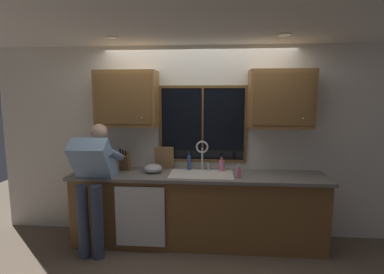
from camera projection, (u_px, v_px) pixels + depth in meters
back_wall at (199, 142)px, 4.05m from camera, size 5.55×0.12×2.55m
ceiling at (187, 6)px, 2.23m from camera, size 5.55×4.40×0.04m
ceiling_downlight_left at (112, 38)px, 3.30m from camera, size 0.14×0.14×0.01m
ceiling_downlight_right at (285, 35)px, 3.15m from camera, size 0.14×0.14×0.01m
window_glass at (203, 124)px, 3.94m from camera, size 1.10×0.02×0.95m
window_frame_top at (203, 87)px, 3.86m from camera, size 1.17×0.02×0.04m
window_frame_bottom at (202, 161)px, 4.00m from camera, size 1.17×0.02×0.04m
window_frame_left at (160, 124)px, 3.98m from camera, size 0.03×0.02×0.95m
window_frame_right at (246, 125)px, 3.89m from camera, size 0.03×0.02×0.95m
window_mullion_center at (203, 124)px, 3.93m from camera, size 0.02×0.02×0.95m
lower_cabinet_run at (197, 210)px, 3.82m from camera, size 3.15×0.58×0.88m
countertop at (197, 176)px, 3.74m from camera, size 3.21×0.62×0.04m
dishwasher_front at (140, 217)px, 3.56m from camera, size 0.60×0.02×0.74m
upper_cabinet_left at (127, 99)px, 3.81m from camera, size 0.78×0.36×0.72m
upper_cabinet_right at (281, 99)px, 3.66m from camera, size 0.78×0.36×0.72m
sink at (201, 182)px, 3.75m from camera, size 0.80×0.46×0.21m
faucet at (203, 152)px, 3.88m from camera, size 0.18×0.09×0.40m
person_standing at (93, 175)px, 3.53m from camera, size 0.53×0.69×1.56m
knife_block at (125, 162)px, 3.92m from camera, size 0.12×0.18×0.32m
cutting_board at (164, 158)px, 3.97m from camera, size 0.25×0.08×0.31m
mixing_bowl at (153, 168)px, 3.81m from camera, size 0.24×0.24×0.12m
soap_dispenser at (238, 172)px, 3.55m from camera, size 0.06×0.07×0.18m
bottle_green_glass at (222, 165)px, 3.90m from camera, size 0.07×0.07×0.19m
bottle_tall_clear at (189, 162)px, 3.95m from camera, size 0.05×0.05×0.26m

